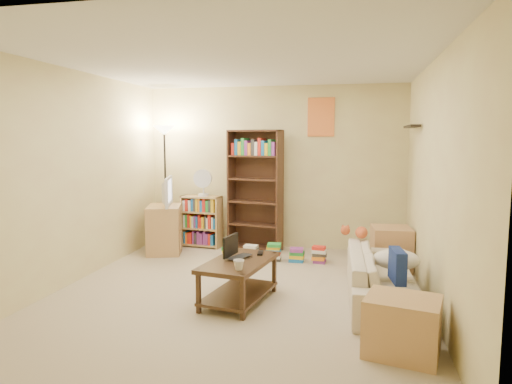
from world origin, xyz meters
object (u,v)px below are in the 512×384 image
short_bookshelf (202,221)px  floor_lamp (165,151)px  side_table (391,248)px  end_cabinet (402,326)px  sofa (383,277)px  tabby_cat (359,232)px  desk_fan (203,181)px  laptop (243,258)px  tv_stand (164,229)px  coffee_table (239,275)px  television (164,191)px  tall_bookshelf (255,187)px  mug (239,265)px

short_bookshelf → floor_lamp: size_ratio=0.42×
short_bookshelf → side_table: 2.91m
end_cabinet → sofa: bearing=93.6°
end_cabinet → short_bookshelf: bearing=131.1°
short_bookshelf → tabby_cat: bearing=-21.4°
sofa → side_table: size_ratio=3.24×
desk_fan → laptop: bearing=-61.6°
tv_stand → desk_fan: bearing=24.8°
coffee_table → floor_lamp: (-1.73, 2.15, 1.22)m
television → tall_bookshelf: bearing=-88.0°
sofa → side_table: 1.26m
laptop → tabby_cat: bearing=-29.3°
coffee_table → short_bookshelf: 2.54m
tv_stand → desk_fan: desk_fan is taller
television → tall_bookshelf: (1.29, 0.44, 0.05)m
tv_stand → desk_fan: 0.93m
coffee_table → side_table: side_table is taller
short_bookshelf → laptop: bearing=-54.8°
mug → desk_fan: desk_fan is taller
coffee_table → mug: (0.09, -0.34, 0.20)m
coffee_table → short_bookshelf: bearing=127.5°
laptop → tv_stand: size_ratio=0.51×
sofa → coffee_table: size_ratio=1.68×
coffee_table → desk_fan: desk_fan is taller
side_table → coffee_table: bearing=-136.5°
coffee_table → laptop: size_ratio=2.98×
tabby_cat → short_bookshelf: 2.71m
floor_lamp → sofa: bearing=-29.8°
short_bookshelf → television: bearing=-126.2°
mug → desk_fan: (-1.22, 2.55, 0.55)m
coffee_table → television: (-1.60, 1.79, 0.63)m
short_bookshelf → floor_lamp: bearing=-162.6°
television → end_cabinet: (3.15, -2.66, -0.69)m
end_cabinet → floor_lamp: bearing=137.4°
coffee_table → tall_bookshelf: 2.35m
sofa → side_table: (0.17, 1.25, 0.02)m
tabby_cat → desk_fan: size_ratio=0.97×
sofa → side_table: bearing=-9.8°
television → tall_bookshelf: tall_bookshelf is taller
coffee_table → desk_fan: (-1.13, 2.21, 0.75)m
tabby_cat → tv_stand: bearing=164.2°
laptop → desk_fan: size_ratio=0.85×
side_table → end_cabinet: side_table is taller
coffee_table → floor_lamp: floor_lamp is taller
television → tall_bookshelf: size_ratio=0.40×
tabby_cat → desk_fan: (-2.35, 1.22, 0.45)m
sofa → floor_lamp: (-3.20, 1.83, 1.25)m
mug → short_bookshelf: short_bookshelf is taller
end_cabinet → tall_bookshelf: bearing=120.9°
tabby_cat → laptop: tabby_cat is taller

